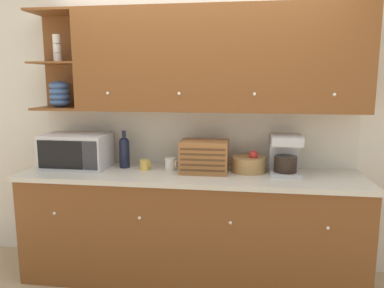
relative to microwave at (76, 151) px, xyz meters
The scene contains 12 objects.
ground_plane 1.51m from the microwave, 15.49° to the left, with size 24.00×24.00×0.00m, color tan.
wall_back 1.08m from the microwave, 17.06° to the left, with size 5.20×0.06×2.60m.
counter_unit 1.18m from the microwave, ahead, with size 2.82×0.67×0.94m.
backsplash_panel 1.05m from the microwave, 15.17° to the left, with size 2.80×0.01×0.50m.
upper_cabinets 1.40m from the microwave, ahead, with size 2.80×0.35×0.84m.
microwave is the anchor object (origin of this frame).
wine_bottle 0.42m from the microwave, ahead, with size 0.09×0.09×0.33m.
mug 0.62m from the microwave, ahead, with size 0.09×0.08×0.09m.
mug_blue_second 0.84m from the microwave, ahead, with size 0.10×0.09×0.10m.
bread_box 1.12m from the microwave, ahead, with size 0.39×0.28×0.27m.
fruit_basket 1.49m from the microwave, ahead, with size 0.29×0.29×0.18m.
coffee_maker 1.78m from the microwave, ahead, with size 0.24×0.27×0.32m.
Camera 1 is at (0.44, -3.30, 1.70)m, focal length 35.00 mm.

